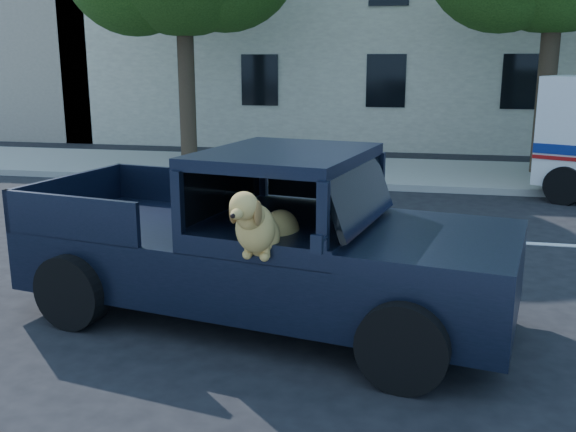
# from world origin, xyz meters

# --- Properties ---
(ground) EXTENTS (120.00, 120.00, 0.00)m
(ground) POSITION_xyz_m (0.00, 0.00, 0.00)
(ground) COLOR black
(ground) RESTS_ON ground
(far_sidewalk) EXTENTS (60.00, 4.00, 0.15)m
(far_sidewalk) POSITION_xyz_m (0.00, 9.20, 0.07)
(far_sidewalk) COLOR gray
(far_sidewalk) RESTS_ON ground
(lane_stripes) EXTENTS (21.60, 0.14, 0.01)m
(lane_stripes) POSITION_xyz_m (2.00, 3.40, 0.01)
(lane_stripes) COLOR silver
(lane_stripes) RESTS_ON ground
(building_main) EXTENTS (26.00, 6.00, 9.00)m
(building_main) POSITION_xyz_m (3.00, 16.50, 4.50)
(building_main) COLOR beige
(building_main) RESTS_ON ground
(pickup_truck) EXTENTS (5.53, 3.14, 1.88)m
(pickup_truck) POSITION_xyz_m (0.49, -0.33, 0.64)
(pickup_truck) COLOR black
(pickup_truck) RESTS_ON ground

